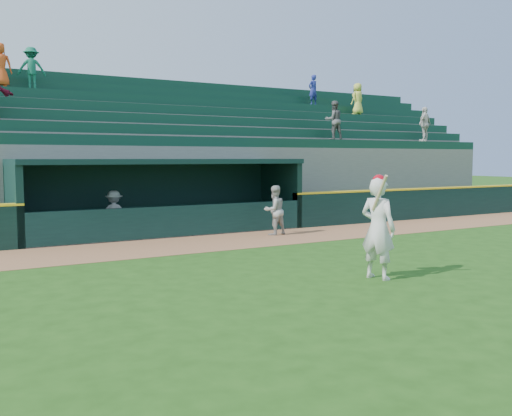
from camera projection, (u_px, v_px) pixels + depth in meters
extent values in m
plane|color=#204912|center=(293.00, 273.00, 12.36)|extent=(120.00, 120.00, 0.00)
cube|color=#935F3B|center=(199.00, 244.00, 16.57)|extent=(40.00, 3.00, 0.01)
cube|color=black|center=(446.00, 203.00, 24.11)|extent=(15.50, 0.30, 1.20)
cube|color=yellow|center=(447.00, 188.00, 24.05)|extent=(15.50, 0.32, 0.06)
imported|color=#A2A19C|center=(274.00, 210.00, 18.41)|extent=(0.84, 0.69, 1.61)
imported|color=#ABABA6|center=(114.00, 213.00, 18.11)|extent=(1.07, 0.82, 1.46)
cube|color=slate|center=(164.00, 232.00, 18.98)|extent=(9.00, 2.60, 0.04)
cube|color=black|center=(14.00, 204.00, 16.56)|extent=(0.20, 2.60, 2.30)
cube|color=black|center=(280.00, 194.00, 21.20)|extent=(0.20, 2.60, 2.30)
cube|color=black|center=(150.00, 196.00, 20.00)|extent=(9.40, 0.20, 2.30)
cube|color=black|center=(163.00, 161.00, 18.77)|extent=(9.40, 2.80, 0.16)
cube|color=black|center=(178.00, 222.00, 17.89)|extent=(9.00, 0.16, 1.00)
cube|color=brown|center=(155.00, 223.00, 19.65)|extent=(8.40, 0.45, 0.10)
cube|color=slate|center=(144.00, 187.00, 20.42)|extent=(34.00, 0.85, 2.91)
cube|color=#0F3828|center=(145.00, 141.00, 20.18)|extent=(34.00, 0.60, 0.36)
cube|color=slate|center=(137.00, 180.00, 21.13)|extent=(34.00, 0.85, 3.36)
cube|color=#0F3828|center=(137.00, 129.00, 20.87)|extent=(34.00, 0.60, 0.36)
cube|color=slate|center=(129.00, 173.00, 21.84)|extent=(34.00, 0.85, 3.81)
cube|color=#0F3828|center=(129.00, 118.00, 21.56)|extent=(34.00, 0.60, 0.36)
cube|color=slate|center=(122.00, 167.00, 22.55)|extent=(34.00, 0.85, 4.26)
cube|color=#0F3828|center=(122.00, 108.00, 22.25)|extent=(34.00, 0.60, 0.36)
cube|color=slate|center=(116.00, 161.00, 23.27)|extent=(34.00, 0.85, 4.71)
cube|color=#0F3828|center=(116.00, 98.00, 22.94)|extent=(34.00, 0.60, 0.36)
cube|color=slate|center=(110.00, 156.00, 23.98)|extent=(34.00, 0.85, 5.16)
cube|color=#0F3828|center=(109.00, 89.00, 23.63)|extent=(34.00, 0.60, 0.36)
cube|color=slate|center=(104.00, 151.00, 24.69)|extent=(34.00, 0.85, 5.61)
cube|color=#0F3828|center=(103.00, 80.00, 24.32)|extent=(34.00, 0.60, 0.36)
cube|color=slate|center=(101.00, 151.00, 25.18)|extent=(34.50, 0.30, 5.61)
imported|color=#F9511B|center=(0.00, 65.00, 20.74)|extent=(0.86, 0.63, 1.60)
imported|color=beige|center=(425.00, 124.00, 27.10)|extent=(1.03, 0.63, 1.64)
imported|color=navy|center=(313.00, 90.00, 27.81)|extent=(0.58, 0.44, 1.46)
imported|color=#535353|center=(334.00, 120.00, 24.36)|extent=(0.91, 0.77, 1.65)
imported|color=#166649|center=(32.00, 68.00, 21.28)|extent=(1.06, 0.68, 1.54)
imported|color=#BBC044|center=(358.00, 99.00, 28.18)|extent=(0.84, 0.63, 1.56)
imported|color=silver|center=(378.00, 229.00, 11.71)|extent=(0.71, 0.88, 2.09)
sphere|color=#B20916|center=(379.00, 181.00, 11.63)|extent=(0.27, 0.27, 0.27)
cylinder|color=#CDB183|center=(380.00, 193.00, 11.37)|extent=(0.16, 0.53, 0.76)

